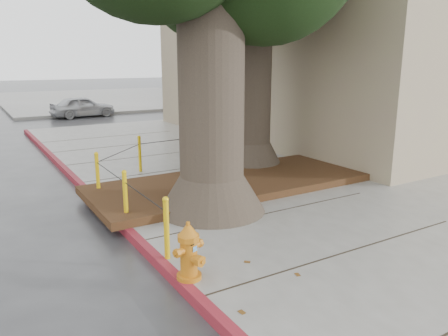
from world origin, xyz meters
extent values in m
plane|color=#28282B|center=(0.00, 0.00, 0.00)|extent=(140.00, 140.00, 0.00)
cube|color=slate|center=(6.00, 2.50, 0.07)|extent=(16.00, 26.00, 0.15)
cube|color=slate|center=(6.00, 30.00, 0.07)|extent=(16.00, 20.00, 0.15)
cube|color=maroon|center=(-2.00, 2.50, 0.07)|extent=(0.14, 26.00, 0.16)
cube|color=black|center=(0.90, 3.90, 0.23)|extent=(6.40, 2.60, 0.16)
cube|color=gray|center=(10.00, 8.50, 5.00)|extent=(12.00, 13.00, 10.00)
cube|color=silver|center=(16.00, 26.00, 4.50)|extent=(10.00, 10.00, 9.00)
cube|color=slate|center=(22.00, 32.00, 6.00)|extent=(12.00, 14.00, 12.00)
cone|color=#4C3F33|center=(-0.30, 2.70, 0.50)|extent=(2.04, 2.04, 0.70)
cylinder|color=#4C3F33|center=(-0.30, 2.70, 2.53)|extent=(1.20, 1.20, 4.22)
cone|color=#4C3F33|center=(2.30, 5.20, 0.50)|extent=(1.77, 1.77, 0.70)
cylinder|color=#4C3F33|center=(2.30, 5.20, 2.32)|extent=(1.04, 1.04, 3.84)
cylinder|color=gold|center=(-1.90, 1.20, 0.60)|extent=(0.08, 0.08, 0.90)
sphere|color=gold|center=(-1.90, 1.20, 1.05)|extent=(0.09, 0.09, 0.09)
cylinder|color=gold|center=(-1.90, 3.00, 0.60)|extent=(0.08, 0.08, 0.90)
sphere|color=gold|center=(-1.90, 3.00, 1.05)|extent=(0.09, 0.09, 0.09)
cylinder|color=gold|center=(-1.90, 4.80, 0.60)|extent=(0.08, 0.08, 0.90)
sphere|color=gold|center=(-1.90, 4.80, 1.05)|extent=(0.09, 0.09, 0.09)
cylinder|color=gold|center=(-0.40, 6.30, 0.60)|extent=(0.08, 0.08, 0.90)
sphere|color=gold|center=(-0.40, 6.30, 1.05)|extent=(0.09, 0.09, 0.09)
cylinder|color=gold|center=(1.80, 6.50, 0.60)|extent=(0.08, 0.08, 0.90)
sphere|color=gold|center=(1.80, 6.50, 1.05)|extent=(0.09, 0.09, 0.09)
cylinder|color=black|center=(-1.90, 2.10, 0.87)|extent=(0.02, 1.80, 0.02)
cylinder|color=black|center=(-1.90, 3.90, 0.87)|extent=(0.02, 1.80, 0.02)
cylinder|color=black|center=(-1.15, 5.55, 0.87)|extent=(1.51, 1.51, 0.02)
cylinder|color=black|center=(0.70, 6.40, 0.87)|extent=(2.20, 0.22, 0.02)
cylinder|color=orange|center=(-1.90, 0.49, 0.18)|extent=(0.42, 0.42, 0.06)
cylinder|color=orange|center=(-1.90, 0.49, 0.46)|extent=(0.29, 0.29, 0.52)
cylinder|color=orange|center=(-1.90, 0.49, 0.73)|extent=(0.38, 0.38, 0.07)
cone|color=orange|center=(-1.90, 0.49, 0.83)|extent=(0.35, 0.35, 0.14)
cylinder|color=orange|center=(-1.90, 0.49, 0.92)|extent=(0.07, 0.07, 0.05)
cylinder|color=orange|center=(-2.03, 0.45, 0.58)|extent=(0.17, 0.14, 0.09)
cylinder|color=orange|center=(-1.77, 0.54, 0.58)|extent=(0.17, 0.14, 0.09)
cylinder|color=orange|center=(-1.86, 0.38, 0.46)|extent=(0.17, 0.18, 0.13)
cube|color=#5999D8|center=(-1.86, 0.39, 0.60)|extent=(0.07, 0.03, 0.07)
imported|color=#B9BABE|center=(1.39, 19.71, 0.56)|extent=(3.39, 1.60, 1.12)
imported|color=#9A0E0E|center=(11.18, 19.50, 0.61)|extent=(3.84, 1.79, 1.22)
camera|label=1|loc=(-4.22, -4.25, 2.96)|focal=35.00mm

